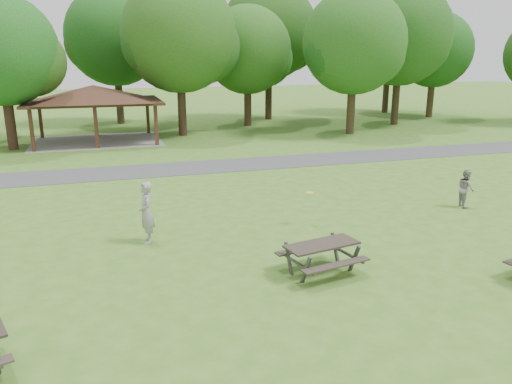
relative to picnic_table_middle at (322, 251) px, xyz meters
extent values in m
plane|color=#3E6D1F|center=(-1.62, -0.12, -0.64)|extent=(160.00, 160.00, 0.00)
cube|color=#414143|center=(-1.62, 13.88, -0.63)|extent=(120.00, 3.20, 0.02)
cube|color=#3B2115|center=(-9.32, 21.18, 0.66)|extent=(0.22, 0.22, 2.60)
cube|color=#3C1F16|center=(-9.32, 26.58, 0.66)|extent=(0.22, 0.22, 2.60)
cube|color=#3D2116|center=(-5.62, 21.18, 0.66)|extent=(0.22, 0.22, 2.60)
cube|color=#321E12|center=(-5.62, 26.58, 0.66)|extent=(0.22, 0.22, 2.60)
cube|color=#3D2016|center=(-1.92, 21.18, 0.66)|extent=(0.22, 0.22, 2.60)
cube|color=#372414|center=(-1.92, 26.58, 0.66)|extent=(0.22, 0.22, 2.60)
cube|color=#301E13|center=(-5.62, 23.88, 2.04)|extent=(8.60, 6.60, 0.16)
pyramid|color=#372016|center=(-5.62, 23.88, 2.62)|extent=(7.01, 7.01, 1.00)
cube|color=gray|center=(-5.62, 23.88, -0.63)|extent=(8.40, 6.40, 0.03)
cylinder|color=black|center=(-10.62, 22.38, 1.11)|extent=(0.60, 0.60, 3.50)
sphere|color=#164D17|center=(-10.62, 22.38, 5.33)|extent=(6.60, 6.60, 6.60)
sphere|color=#1D4413|center=(-9.14, 22.68, 4.67)|extent=(4.29, 4.29, 4.29)
cylinder|color=black|center=(0.38, 24.88, 1.37)|extent=(0.60, 0.60, 4.02)
sphere|color=#1F4C15|center=(0.38, 24.88, 6.38)|extent=(8.00, 8.00, 8.00)
sphere|color=#184413|center=(2.18, 25.18, 5.58)|extent=(5.20, 5.20, 5.20)
sphere|color=#154112|center=(-1.22, 24.68, 5.78)|extent=(4.80, 4.80, 4.80)
cylinder|color=#311E15|center=(6.38, 28.38, 1.07)|extent=(0.60, 0.60, 3.43)
sphere|color=#1E4D16|center=(6.38, 28.38, 5.41)|extent=(7.00, 7.00, 7.00)
sphere|color=#174C15|center=(7.95, 28.68, 4.71)|extent=(4.55, 4.55, 4.55)
sphere|color=#164F17|center=(4.98, 28.18, 4.89)|extent=(4.20, 4.20, 4.20)
cylinder|color=#302115|center=(12.38, 21.88, 1.25)|extent=(0.60, 0.60, 3.78)
sphere|color=#1B4D16|center=(12.38, 21.88, 5.91)|extent=(7.40, 7.40, 7.40)
sphere|color=#1E4F16|center=(14.04, 22.18, 5.17)|extent=(4.81, 4.81, 4.81)
sphere|color=#113E12|center=(10.90, 21.68, 5.36)|extent=(4.44, 4.44, 4.44)
cylinder|color=black|center=(18.38, 25.38, 1.46)|extent=(0.60, 0.60, 4.20)
sphere|color=#184614|center=(18.38, 25.38, 6.63)|extent=(8.20, 8.20, 8.20)
sphere|color=#184D16|center=(20.22, 25.68, 5.81)|extent=(5.33, 5.33, 5.33)
sphere|color=#1C4814|center=(16.74, 25.18, 6.02)|extent=(4.92, 4.92, 4.92)
cylinder|color=#332416|center=(24.38, 28.88, 1.14)|extent=(0.60, 0.60, 3.57)
sphere|color=#154915|center=(24.38, 28.88, 5.48)|extent=(6.80, 6.80, 6.80)
sphere|color=#194E16|center=(25.91, 29.18, 4.80)|extent=(4.42, 4.42, 4.42)
sphere|color=#194614|center=(23.02, 28.68, 4.97)|extent=(4.08, 4.08, 4.08)
cylinder|color=#302015|center=(-3.62, 32.88, 1.42)|extent=(0.60, 0.60, 4.13)
sphere|color=#154915|center=(-3.62, 32.88, 6.49)|extent=(8.00, 8.00, 8.00)
sphere|color=#164714|center=(-1.82, 33.18, 5.69)|extent=(5.20, 5.20, 5.20)
sphere|color=#194112|center=(-5.22, 32.68, 5.89)|extent=(4.80, 4.80, 4.80)
cylinder|color=black|center=(9.38, 31.88, 1.63)|extent=(0.60, 0.60, 4.55)
sphere|color=#1B4413|center=(9.38, 31.88, 7.06)|extent=(8.40, 8.40, 8.40)
sphere|color=#1B4012|center=(11.27, 32.18, 6.22)|extent=(5.46, 5.46, 5.46)
sphere|color=#1A4614|center=(7.70, 31.68, 6.43)|extent=(5.04, 5.04, 5.04)
cylinder|color=black|center=(22.38, 33.38, 1.49)|extent=(0.60, 0.60, 4.27)
sphere|color=#154413|center=(22.38, 33.38, 6.63)|extent=(8.00, 8.00, 8.00)
sphere|color=#194E16|center=(24.18, 33.68, 5.83)|extent=(5.20, 5.20, 5.20)
sphere|color=#123F12|center=(20.78, 33.18, 6.03)|extent=(4.80, 4.80, 4.80)
cube|color=#2B241F|center=(0.00, 0.00, 0.17)|extent=(2.12, 1.15, 0.06)
cube|color=#302722|center=(0.12, -0.65, -0.16)|extent=(2.03, 0.65, 0.04)
cube|color=#2C2520|center=(-0.12, 0.65, -0.16)|extent=(2.03, 0.65, 0.04)
cube|color=#434446|center=(-0.68, -0.55, -0.23)|extent=(0.14, 0.43, 0.87)
cube|color=#414143|center=(-0.84, 0.27, -0.23)|extent=(0.14, 0.43, 0.87)
cube|color=#454547|center=(-0.76, -0.14, -0.20)|extent=(0.37, 1.62, 0.06)
cube|color=#3A3A3C|center=(0.84, -0.27, -0.23)|extent=(0.14, 0.43, 0.87)
cube|color=#3E3E40|center=(0.68, 0.55, -0.23)|extent=(0.14, 0.43, 0.87)
cube|color=#39393C|center=(0.76, 0.14, -0.20)|extent=(0.37, 1.62, 0.06)
cylinder|color=yellow|center=(1.29, 3.80, 0.49)|extent=(0.31, 0.31, 0.02)
imported|color=#949496|center=(-4.24, 3.71, 0.34)|extent=(0.51, 0.74, 1.96)
imported|color=gray|center=(7.86, 3.91, 0.09)|extent=(0.72, 0.83, 1.47)
camera|label=1|loc=(-5.41, -11.34, 5.07)|focal=35.00mm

